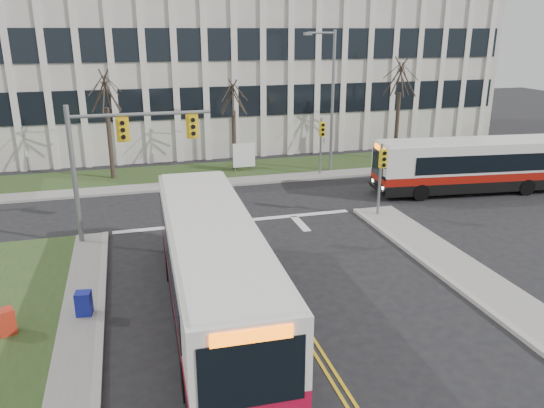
{
  "coord_description": "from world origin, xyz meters",
  "views": [
    {
      "loc": [
        -4.97,
        -16.43,
        9.15
      ],
      "look_at": [
        0.85,
        4.54,
        2.0
      ],
      "focal_mm": 35.0,
      "sensor_mm": 36.0,
      "label": 1
    }
  ],
  "objects_px": {
    "streetlight": "(330,94)",
    "bus_main": "(213,271)",
    "directory_sign": "(244,156)",
    "newspaper_box_blue": "(84,305)",
    "newspaper_box_red": "(6,323)",
    "bus_cross": "(473,167)"
  },
  "relations": [
    {
      "from": "directory_sign",
      "to": "bus_main",
      "type": "bearing_deg",
      "value": -105.69
    },
    {
      "from": "bus_main",
      "to": "bus_cross",
      "type": "distance_m",
      "value": 19.92
    },
    {
      "from": "newspaper_box_blue",
      "to": "newspaper_box_red",
      "type": "height_order",
      "value": "same"
    },
    {
      "from": "bus_cross",
      "to": "newspaper_box_blue",
      "type": "bearing_deg",
      "value": -60.47
    },
    {
      "from": "bus_main",
      "to": "newspaper_box_red",
      "type": "height_order",
      "value": "bus_main"
    },
    {
      "from": "bus_cross",
      "to": "newspaper_box_red",
      "type": "distance_m",
      "value": 25.48
    },
    {
      "from": "directory_sign",
      "to": "bus_main",
      "type": "height_order",
      "value": "bus_main"
    },
    {
      "from": "newspaper_box_blue",
      "to": "streetlight",
      "type": "bearing_deg",
      "value": 55.18
    },
    {
      "from": "streetlight",
      "to": "bus_main",
      "type": "height_order",
      "value": "streetlight"
    },
    {
      "from": "streetlight",
      "to": "newspaper_box_red",
      "type": "relative_size",
      "value": 9.68
    },
    {
      "from": "bus_cross",
      "to": "newspaper_box_red",
      "type": "xyz_separation_m",
      "value": [
        -23.52,
        -9.74,
        -1.06
      ]
    },
    {
      "from": "directory_sign",
      "to": "newspaper_box_blue",
      "type": "height_order",
      "value": "directory_sign"
    },
    {
      "from": "streetlight",
      "to": "newspaper_box_red",
      "type": "bearing_deg",
      "value": -136.13
    },
    {
      "from": "directory_sign",
      "to": "bus_cross",
      "type": "xyz_separation_m",
      "value": [
        11.95,
        -8.0,
        0.37
      ]
    },
    {
      "from": "streetlight",
      "to": "bus_cross",
      "type": "xyz_separation_m",
      "value": [
        6.42,
        -6.7,
        -3.66
      ]
    },
    {
      "from": "streetlight",
      "to": "newspaper_box_blue",
      "type": "distance_m",
      "value": 22.24
    },
    {
      "from": "bus_cross",
      "to": "newspaper_box_blue",
      "type": "xyz_separation_m",
      "value": [
        -21.25,
        -9.19,
        -1.06
      ]
    },
    {
      "from": "directory_sign",
      "to": "bus_cross",
      "type": "bearing_deg",
      "value": -33.8
    },
    {
      "from": "streetlight",
      "to": "newspaper_box_red",
      "type": "xyz_separation_m",
      "value": [
        -17.1,
        -16.44,
        -4.72
      ]
    },
    {
      "from": "newspaper_box_blue",
      "to": "directory_sign",
      "type": "bearing_deg",
      "value": 69.8
    },
    {
      "from": "bus_cross",
      "to": "newspaper_box_blue",
      "type": "height_order",
      "value": "bus_cross"
    },
    {
      "from": "streetlight",
      "to": "directory_sign",
      "type": "xyz_separation_m",
      "value": [
        -5.53,
        1.3,
        -4.02
      ]
    }
  ]
}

